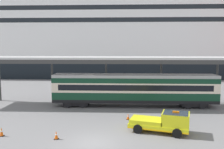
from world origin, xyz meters
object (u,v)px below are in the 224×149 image
at_px(train_carriage, 134,89).
at_px(traffic_cone_near, 1,132).
at_px(cruise_ship, 139,30).
at_px(traffic_cone_far, 56,135).
at_px(traffic_cone_mid, 128,117).
at_px(service_truck, 165,122).

xyz_separation_m(train_carriage, traffic_cone_near, (-11.79, -11.00, -1.92)).
distance_m(cruise_ship, traffic_cone_far, 51.76).
distance_m(traffic_cone_near, traffic_cone_mid, 12.06).
distance_m(service_truck, traffic_cone_far, 9.39).
distance_m(traffic_cone_near, traffic_cone_far, 4.86).
xyz_separation_m(cruise_ship, train_carriage, (-3.22, -37.84, -10.09)).
bearing_deg(train_carriage, traffic_cone_mid, -99.07).
bearing_deg(traffic_cone_near, cruise_ship, 72.92).
distance_m(traffic_cone_mid, traffic_cone_far, 8.29).
xyz_separation_m(service_truck, traffic_cone_mid, (-3.14, 3.74, -0.67)).
height_order(train_carriage, traffic_cone_mid, train_carriage).
bearing_deg(service_truck, traffic_cone_near, -173.95).
distance_m(train_carriage, traffic_cone_near, 16.23).
bearing_deg(traffic_cone_near, service_truck, 6.05).
relative_size(train_carriage, traffic_cone_mid, 32.05).
bearing_deg(traffic_cone_far, cruise_ship, 78.35).
bearing_deg(cruise_ship, traffic_cone_near, -107.08).
bearing_deg(cruise_ship, traffic_cone_far, -101.65).
xyz_separation_m(train_carriage, service_truck, (2.21, -9.51, -1.31)).
bearing_deg(service_truck, train_carriage, 103.10).
relative_size(cruise_ship, traffic_cone_mid, 205.41).
bearing_deg(train_carriage, cruise_ship, 85.14).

